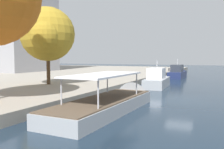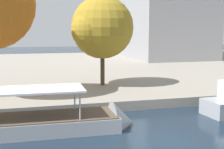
% 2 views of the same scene
% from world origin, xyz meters
% --- Properties ---
extents(ground_plane, '(220.00, 220.00, 0.00)m').
position_xyz_m(ground_plane, '(0.00, 0.00, 0.00)').
color(ground_plane, '#192838').
extents(dock_promenade, '(120.00, 55.00, 0.81)m').
position_xyz_m(dock_promenade, '(0.00, 34.96, 0.41)').
color(dock_promenade, gray).
rests_on(dock_promenade, ground_plane).
extents(tour_boat_1, '(12.78, 3.63, 4.13)m').
position_xyz_m(tour_boat_1, '(-6.84, 4.03, 0.34)').
color(tour_boat_1, '#9EA3A8').
rests_on(tour_boat_1, ground_plane).
extents(tree_0, '(6.52, 6.39, 9.16)m').
position_xyz_m(tree_0, '(-0.74, 15.25, 6.69)').
color(tree_0, '#4C3823').
rests_on(tree_0, dock_promenade).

